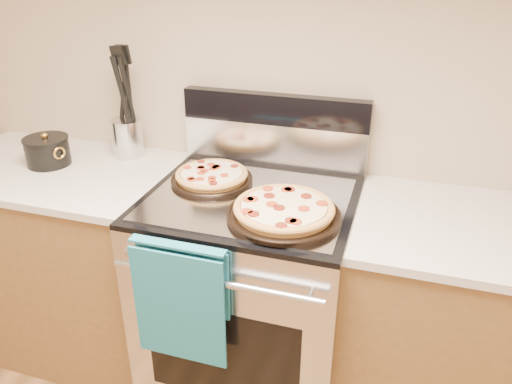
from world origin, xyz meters
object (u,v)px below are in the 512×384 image
(pepperoni_pizza_front, at_px, (284,211))
(saucepan, at_px, (48,152))
(pepperoni_pizza_back, at_px, (212,176))
(range_body, at_px, (252,299))
(utensil_crock, at_px, (128,138))

(pepperoni_pizza_front, bearing_deg, saucepan, 170.41)
(pepperoni_pizza_back, distance_m, pepperoni_pizza_front, 0.39)
(range_body, distance_m, pepperoni_pizza_back, 0.53)
(range_body, height_order, pepperoni_pizza_front, pepperoni_pizza_front)
(range_body, relative_size, pepperoni_pizza_back, 2.90)
(pepperoni_pizza_back, height_order, saucepan, saucepan)
(pepperoni_pizza_front, distance_m, saucepan, 1.09)
(range_body, height_order, utensil_crock, utensil_crock)
(range_body, bearing_deg, utensil_crock, 159.52)
(utensil_crock, bearing_deg, range_body, -20.48)
(pepperoni_pizza_back, xyz_separation_m, saucepan, (-0.74, -0.01, 0.02))
(saucepan, bearing_deg, pepperoni_pizza_front, -9.59)
(range_body, distance_m, saucepan, 1.05)
(pepperoni_pizza_back, relative_size, utensil_crock, 1.87)
(pepperoni_pizza_front, height_order, utensil_crock, utensil_crock)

